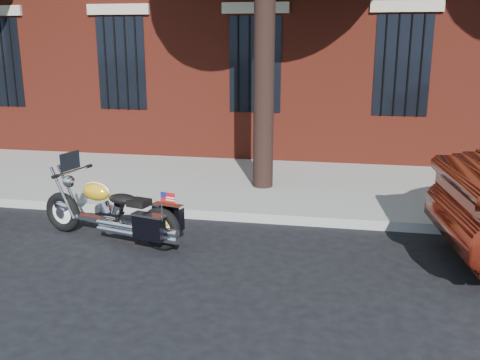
# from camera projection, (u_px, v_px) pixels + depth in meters

# --- Properties ---
(ground) EXTENTS (120.00, 120.00, 0.00)m
(ground) POSITION_uv_depth(u_px,v_px,m) (193.00, 252.00, 7.03)
(ground) COLOR black
(ground) RESTS_ON ground
(curb) EXTENTS (40.00, 0.16, 0.15)m
(curb) POSITION_uv_depth(u_px,v_px,m) (217.00, 214.00, 8.33)
(curb) COLOR gray
(curb) RESTS_ON ground
(sidewalk) EXTENTS (40.00, 3.60, 0.15)m
(sidewalk) POSITION_uv_depth(u_px,v_px,m) (239.00, 184.00, 10.11)
(sidewalk) COLOR gray
(sidewalk) RESTS_ON ground
(motorcycle) EXTENTS (2.25, 1.05, 1.20)m
(motorcycle) POSITION_uv_depth(u_px,v_px,m) (116.00, 214.00, 7.29)
(motorcycle) COLOR black
(motorcycle) RESTS_ON ground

